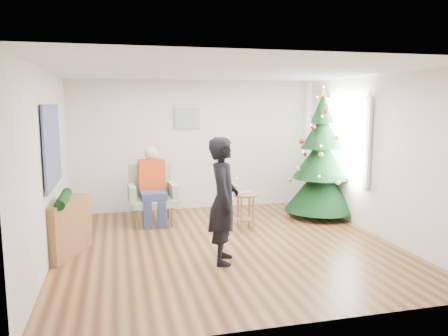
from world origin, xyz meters
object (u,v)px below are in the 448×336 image
object	(u,v)px
christmas_tree	(321,160)
stool	(246,211)
armchair	(153,201)
standing_man	(223,200)
console	(65,228)

from	to	relation	value
christmas_tree	stool	distance (m)	1.89
armchair	standing_man	bearing A→B (deg)	-73.41
armchair	console	xyz separation A→B (m)	(-1.34, -1.43, 0.01)
stool	console	world-z (taller)	console
armchair	console	world-z (taller)	armchair
standing_man	console	bearing A→B (deg)	82.87
stool	armchair	distance (m)	1.72
christmas_tree	stool	xyz separation A→B (m)	(-1.64, -0.53, -0.77)
stool	armchair	bearing A→B (deg)	150.79
stool	standing_man	xyz separation A→B (m)	(-0.73, -1.39, 0.53)
armchair	stool	bearing A→B (deg)	-31.58
christmas_tree	standing_man	bearing A→B (deg)	-140.94
standing_man	christmas_tree	bearing A→B (deg)	-37.33
stool	console	bearing A→B (deg)	-168.14
christmas_tree	stool	bearing A→B (deg)	-162.13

